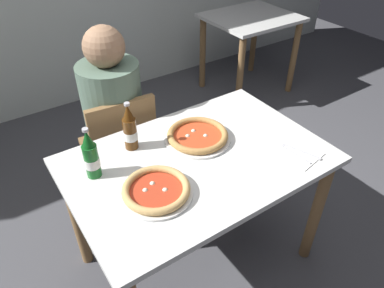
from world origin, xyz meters
TOP-DOWN VIEW (x-y plane):
  - ground_plane at (0.00, 0.00)m, footprint 8.00×8.00m
  - dining_table_main at (0.00, 0.00)m, footprint 1.20×0.80m
  - chair_behind_table at (-0.14, 0.61)m, footprint 0.44×0.44m
  - diner_seated at (-0.13, 0.66)m, footprint 0.34×0.34m
  - dining_table_background at (1.59, 1.43)m, footprint 0.80×0.70m
  - pizza_margherita_near at (-0.28, -0.10)m, footprint 0.31×0.31m
  - pizza_marinara_far at (0.08, 0.12)m, footprint 0.33×0.33m
  - beer_bottle_left at (-0.22, 0.25)m, footprint 0.07×0.07m
  - beer_bottle_center at (-0.44, 0.16)m, footprint 0.07×0.07m
  - napkin_with_cutlery at (0.41, -0.24)m, footprint 0.21×0.21m

SIDE VIEW (x-z plane):
  - ground_plane at x=0.00m, z-range 0.00..0.00m
  - chair_behind_table at x=-0.14m, z-range 0.06..0.91m
  - diner_seated at x=-0.13m, z-range -0.02..1.19m
  - dining_table_background at x=1.59m, z-range 0.22..0.97m
  - dining_table_main at x=0.00m, z-range 0.26..1.01m
  - napkin_with_cutlery at x=0.41m, z-range 0.75..0.76m
  - pizza_marinara_far at x=0.08m, z-range 0.75..0.79m
  - pizza_margherita_near at x=-0.28m, z-range 0.75..0.79m
  - beer_bottle_left at x=-0.22m, z-range 0.73..0.98m
  - beer_bottle_center at x=-0.44m, z-range 0.73..0.98m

